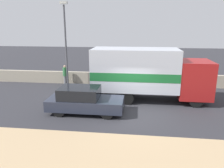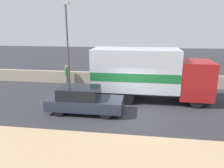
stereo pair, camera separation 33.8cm
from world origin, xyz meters
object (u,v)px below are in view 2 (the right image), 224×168
box_truck (147,73)px  pedestrian (67,75)px  street_lamp (67,39)px  car_hatchback (83,100)px

box_truck → pedestrian: box_truck is taller
box_truck → pedestrian: 7.43m
box_truck → pedestrian: (-6.68, 3.10, -1.00)m
street_lamp → pedestrian: bearing=131.4°
pedestrian → car_hatchback: bearing=-62.3°
box_truck → car_hatchback: size_ratio=1.77×
pedestrian → street_lamp: bearing=-48.6°
car_hatchback → box_truck: bearing=37.0°
street_lamp → car_hatchback: (2.74, -5.46, -3.15)m
box_truck → pedestrian: bearing=155.1°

